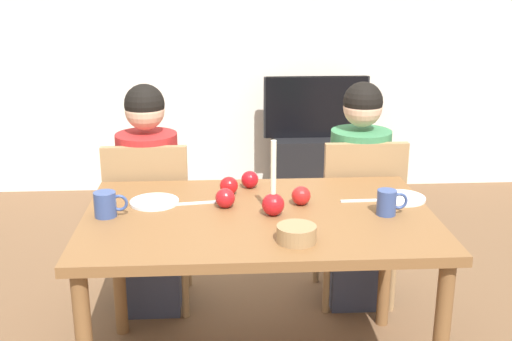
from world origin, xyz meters
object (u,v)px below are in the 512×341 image
apple_by_right_mug (301,196)px  apple_far_edge (225,198)px  plate_right (402,198)px  dining_table (259,233)px  plate_left (154,202)px  tv (316,107)px  chair_right (359,212)px  candle_centerpiece (273,200)px  apple_near_candle (250,179)px  person_right_child (358,199)px  person_left_child (150,204)px  bowl_walnuts (296,234)px  tv_stand (314,167)px  chair_left (150,217)px  mug_left (106,204)px  apple_by_left_plate (229,186)px  mug_right (388,202)px

apple_by_right_mug → apple_far_edge: apple_far_edge is taller
apple_by_right_mug → plate_right: bearing=5.1°
dining_table → plate_left: plate_left is taller
tv → apple_far_edge: size_ratio=9.71×
chair_right → dining_table: bearing=-132.1°
plate_left → plate_right: (1.05, -0.02, 0.00)m
candle_centerpiece → apple_near_candle: 0.35m
dining_table → person_right_child: size_ratio=1.19×
person_left_child → dining_table: bearing=-51.6°
chair_right → person_right_child: size_ratio=0.77×
tv → plate_left: bearing=-115.1°
person_left_child → bowl_walnuts: person_left_child is taller
tv_stand → plate_left: size_ratio=3.13×
chair_left → plate_left: size_ratio=4.41×
tv → plate_right: bearing=-89.0°
dining_table → candle_centerpiece: candle_centerpiece is taller
mug_left → apple_by_right_mug: size_ratio=1.68×
person_right_child → candle_centerpiece: size_ratio=3.82×
tv_stand → apple_by_left_plate: 2.24m
candle_centerpiece → chair_left: bearing=132.0°
person_right_child → mug_left: bearing=-151.3°
person_left_child → apple_near_candle: person_left_child is taller
person_right_child → apple_near_candle: bearing=-151.3°
person_right_child → tv: bearing=88.9°
tv → plate_right: 2.17m
dining_table → bowl_walnuts: bearing=-67.8°
tv_stand → apple_near_candle: apple_near_candle is taller
apple_by_right_mug → apple_near_candle: bearing=130.8°
plate_left → bowl_walnuts: (0.55, -0.43, 0.02)m
chair_right → plate_left: bearing=-154.9°
apple_near_candle → bowl_walnuts: bearing=-77.5°
apple_by_left_plate → tv: bearing=71.3°
chair_left → dining_table: bearing=-50.2°
chair_right → tv_stand: chair_right is taller
tv_stand → candle_centerpiece: (-0.53, -2.32, 0.57)m
person_left_child → bowl_walnuts: 1.13m
person_left_child → plate_left: size_ratio=5.74×
mug_left → apple_far_edge: (0.47, 0.07, -0.01)m
mug_right → mug_left: bearing=177.5°
tv → mug_left: bearing=-117.3°
dining_table → candle_centerpiece: size_ratio=4.56×
apple_near_candle → apple_by_left_plate: bearing=-137.9°
tv_stand → bowl_walnuts: bowl_walnuts is taller
mug_left → apple_near_candle: bearing=28.7°
plate_right → mug_left: mug_left is taller
mug_right → apple_by_right_mug: mug_right is taller
chair_right → tv: tv is taller
apple_near_candle → plate_left: bearing=-156.4°
bowl_walnuts → apple_far_edge: size_ratio=1.77×
person_left_child → plate_right: person_left_child is taller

